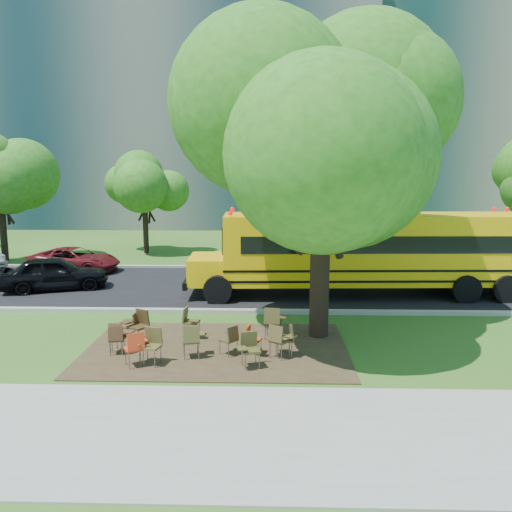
{
  "coord_description": "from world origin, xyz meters",
  "views": [
    {
      "loc": [
        2.44,
        -13.38,
        4.68
      ],
      "look_at": [
        1.94,
        3.97,
        1.82
      ],
      "focal_mm": 35.0,
      "sensor_mm": 36.0,
      "label": 1
    }
  ],
  "objects_px": {
    "chair_12": "(252,337)",
    "chair_3": "(150,342)",
    "chair_0": "(117,337)",
    "chair_6": "(286,336)",
    "chair_7": "(279,338)",
    "chair_13": "(274,320)",
    "chair_4": "(192,338)",
    "main_tree": "(322,149)",
    "chair_2": "(136,345)",
    "chair_10": "(190,319)",
    "chair_11": "(230,337)",
    "black_car": "(55,273)",
    "school_bus": "(372,249)",
    "chair_9": "(139,323)",
    "chair_1": "(119,334)",
    "chair_5": "(249,346)",
    "bg_car_red": "(74,260)",
    "chair_8": "(132,323)"
  },
  "relations": [
    {
      "from": "chair_1",
      "to": "chair_3",
      "type": "bearing_deg",
      "value": -22.52
    },
    {
      "from": "main_tree",
      "to": "black_car",
      "type": "bearing_deg",
      "value": 151.35
    },
    {
      "from": "chair_5",
      "to": "chair_8",
      "type": "xyz_separation_m",
      "value": [
        -3.4,
        1.94,
        -0.05
      ]
    },
    {
      "from": "chair_2",
      "to": "chair_11",
      "type": "xyz_separation_m",
      "value": [
        2.24,
        0.86,
        -0.05
      ]
    },
    {
      "from": "main_tree",
      "to": "chair_2",
      "type": "distance_m",
      "value": 7.17
    },
    {
      "from": "chair_13",
      "to": "chair_9",
      "type": "bearing_deg",
      "value": -166.37
    },
    {
      "from": "chair_7",
      "to": "chair_13",
      "type": "height_order",
      "value": "chair_13"
    },
    {
      "from": "chair_2",
      "to": "chair_13",
      "type": "bearing_deg",
      "value": 1.41
    },
    {
      "from": "chair_4",
      "to": "chair_2",
      "type": "bearing_deg",
      "value": -168.36
    },
    {
      "from": "school_bus",
      "to": "chair_5",
      "type": "relative_size",
      "value": 14.62
    },
    {
      "from": "chair_2",
      "to": "bg_car_red",
      "type": "height_order",
      "value": "bg_car_red"
    },
    {
      "from": "chair_2",
      "to": "chair_3",
      "type": "distance_m",
      "value": 0.36
    },
    {
      "from": "chair_13",
      "to": "chair_6",
      "type": "bearing_deg",
      "value": -68.69
    },
    {
      "from": "chair_4",
      "to": "chair_13",
      "type": "distance_m",
      "value": 2.59
    },
    {
      "from": "chair_3",
      "to": "chair_11",
      "type": "xyz_separation_m",
      "value": [
        1.92,
        0.69,
        -0.08
      ]
    },
    {
      "from": "chair_10",
      "to": "chair_8",
      "type": "bearing_deg",
      "value": -73.08
    },
    {
      "from": "chair_5",
      "to": "black_car",
      "type": "distance_m",
      "value": 11.49
    },
    {
      "from": "chair_6",
      "to": "chair_12",
      "type": "height_order",
      "value": "chair_6"
    },
    {
      "from": "chair_0",
      "to": "chair_5",
      "type": "distance_m",
      "value": 3.55
    },
    {
      "from": "chair_12",
      "to": "chair_3",
      "type": "bearing_deg",
      "value": -58.89
    },
    {
      "from": "chair_7",
      "to": "chair_13",
      "type": "xyz_separation_m",
      "value": [
        -0.14,
        1.47,
        0.04
      ]
    },
    {
      "from": "chair_3",
      "to": "chair_10",
      "type": "xyz_separation_m",
      "value": [
        0.64,
        2.09,
        -0.03
      ]
    },
    {
      "from": "chair_9",
      "to": "chair_10",
      "type": "bearing_deg",
      "value": -128.36
    },
    {
      "from": "chair_10",
      "to": "chair_3",
      "type": "bearing_deg",
      "value": -10.09
    },
    {
      "from": "chair_0",
      "to": "chair_10",
      "type": "distance_m",
      "value": 2.2
    },
    {
      "from": "chair_13",
      "to": "bg_car_red",
      "type": "bearing_deg",
      "value": 142.4
    },
    {
      "from": "chair_12",
      "to": "bg_car_red",
      "type": "xyz_separation_m",
      "value": [
        -8.94,
        10.88,
        0.11
      ]
    },
    {
      "from": "chair_2",
      "to": "main_tree",
      "type": "bearing_deg",
      "value": -2.64
    },
    {
      "from": "chair_2",
      "to": "chair_6",
      "type": "relative_size",
      "value": 0.99
    },
    {
      "from": "school_bus",
      "to": "chair_6",
      "type": "bearing_deg",
      "value": -119.81
    },
    {
      "from": "chair_3",
      "to": "chair_7",
      "type": "height_order",
      "value": "chair_3"
    },
    {
      "from": "chair_2",
      "to": "black_car",
      "type": "xyz_separation_m",
      "value": [
        -5.46,
        8.05,
        0.15
      ]
    },
    {
      "from": "chair_13",
      "to": "school_bus",
      "type": "bearing_deg",
      "value": 62.95
    },
    {
      "from": "school_bus",
      "to": "chair_12",
      "type": "bearing_deg",
      "value": -125.75
    },
    {
      "from": "school_bus",
      "to": "black_car",
      "type": "height_order",
      "value": "school_bus"
    },
    {
      "from": "chair_0",
      "to": "chair_12",
      "type": "xyz_separation_m",
      "value": [
        3.5,
        0.11,
        -0.01
      ]
    },
    {
      "from": "chair_4",
      "to": "chair_6",
      "type": "distance_m",
      "value": 2.41
    },
    {
      "from": "chair_3",
      "to": "main_tree",
      "type": "bearing_deg",
      "value": -140.35
    },
    {
      "from": "chair_10",
      "to": "chair_6",
      "type": "bearing_deg",
      "value": 68.98
    },
    {
      "from": "chair_1",
      "to": "chair_9",
      "type": "xyz_separation_m",
      "value": [
        0.32,
        0.81,
        0.07
      ]
    },
    {
      "from": "chair_11",
      "to": "black_car",
      "type": "height_order",
      "value": "black_car"
    },
    {
      "from": "chair_1",
      "to": "chair_7",
      "type": "height_order",
      "value": "chair_7"
    },
    {
      "from": "main_tree",
      "to": "chair_2",
      "type": "xyz_separation_m",
      "value": [
        -4.69,
        -2.51,
        -4.81
      ]
    },
    {
      "from": "chair_3",
      "to": "chair_4",
      "type": "distance_m",
      "value": 1.05
    },
    {
      "from": "bg_car_red",
      "to": "chair_8",
      "type": "bearing_deg",
      "value": -142.42
    },
    {
      "from": "chair_9",
      "to": "chair_10",
      "type": "xyz_separation_m",
      "value": [
        1.34,
        0.52,
        -0.04
      ]
    },
    {
      "from": "chair_5",
      "to": "chair_11",
      "type": "distance_m",
      "value": 0.98
    },
    {
      "from": "chair_0",
      "to": "chair_9",
      "type": "bearing_deg",
      "value": 63.61
    },
    {
      "from": "chair_12",
      "to": "main_tree",
      "type": "bearing_deg",
      "value": 144.4
    },
    {
      "from": "chair_0",
      "to": "chair_6",
      "type": "relative_size",
      "value": 0.88
    }
  ]
}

